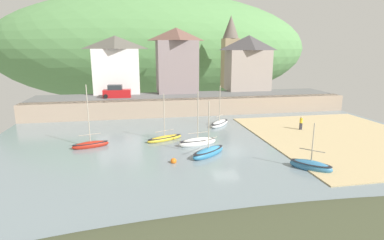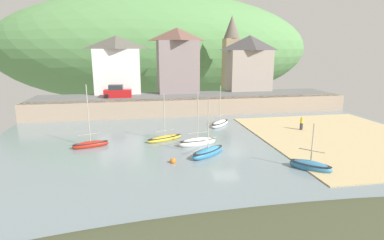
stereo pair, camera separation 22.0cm
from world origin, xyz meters
name	(u,v)px [view 2 (the right image)]	position (x,y,z in m)	size (l,w,h in m)	color
ground	(287,194)	(1.40, -9.56, 0.16)	(48.00, 41.00, 0.61)	gray
quay_seawall	(193,105)	(0.00, 17.50, 1.36)	(48.00, 9.40, 2.40)	tan
hillside_backdrop	(156,49)	(-2.73, 55.20, 9.66)	(80.00, 44.00, 27.59)	#588D50
waterfront_building_left	(117,64)	(-11.23, 25.20, 7.15)	(7.61, 4.36, 9.32)	white
waterfront_building_centre	(177,60)	(-1.27, 25.20, 7.82)	(6.89, 6.24, 10.68)	gray
waterfront_building_right	(249,63)	(11.53, 25.20, 7.28)	(7.75, 4.55, 9.56)	#A1948A
church_with_spire	(231,51)	(9.45, 29.20, 9.22)	(3.00, 3.00, 13.23)	tan
sailboat_tall_mast	(220,123)	(2.14, 10.05, 0.26)	(3.73, 4.03, 5.31)	white
rowboat_small_beached	(198,142)	(-2.31, 2.42, 0.33)	(4.19, 1.90, 5.73)	white
sailboat_blue_trim	(208,152)	(-1.98, -0.83, 0.31)	(4.03, 3.48, 5.30)	teal
sailboat_far_left	(165,138)	(-5.47, 4.72, 0.24)	(4.22, 2.65, 5.20)	gold
motorboat_with_cabin	(91,144)	(-13.01, 3.70, 0.30)	(3.70, 1.94, 6.47)	#A42416
fishing_boat_green	(310,166)	(5.44, -5.65, 0.31)	(3.22, 3.26, 4.12)	teal
parked_car_near_slipway	(117,92)	(-11.14, 20.70, 3.20)	(4.18, 1.90, 1.95)	#B2181B
person_on_slipway	(302,123)	(11.12, 5.80, 0.98)	(0.34, 0.34, 1.62)	#282833
mooring_buoy	(173,161)	(-5.39, -2.10, 0.16)	(0.53, 0.53, 0.53)	orange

